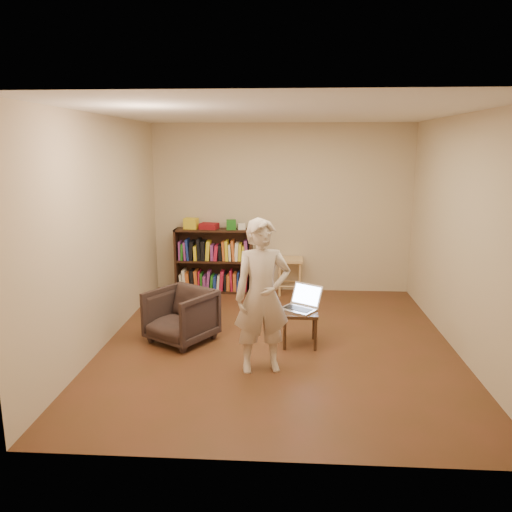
# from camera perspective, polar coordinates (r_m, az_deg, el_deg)

# --- Properties ---
(floor) EXTENTS (4.50, 4.50, 0.00)m
(floor) POSITION_cam_1_polar(r_m,az_deg,el_deg) (5.92, 2.51, -9.92)
(floor) COLOR #4B3018
(floor) RESTS_ON ground
(ceiling) EXTENTS (4.50, 4.50, 0.00)m
(ceiling) POSITION_cam_1_polar(r_m,az_deg,el_deg) (5.49, 2.77, 16.06)
(ceiling) COLOR white
(ceiling) RESTS_ON wall_back
(wall_back) EXTENTS (4.00, 0.00, 4.00)m
(wall_back) POSITION_cam_1_polar(r_m,az_deg,el_deg) (7.79, 2.93, 5.39)
(wall_back) COLOR #C5B295
(wall_back) RESTS_ON floor
(wall_left) EXTENTS (0.00, 4.50, 4.50)m
(wall_left) POSITION_cam_1_polar(r_m,az_deg,el_deg) (5.94, -17.07, 2.67)
(wall_left) COLOR #C5B295
(wall_left) RESTS_ON floor
(wall_right) EXTENTS (0.00, 4.50, 4.50)m
(wall_right) POSITION_cam_1_polar(r_m,az_deg,el_deg) (5.88, 22.53, 2.17)
(wall_right) COLOR #C5B295
(wall_right) RESTS_ON floor
(bookshelf) EXTENTS (1.20, 0.30, 1.00)m
(bookshelf) POSITION_cam_1_polar(r_m,az_deg,el_deg) (7.87, -4.81, -0.93)
(bookshelf) COLOR black
(bookshelf) RESTS_ON floor
(box_yellow) EXTENTS (0.23, 0.18, 0.17)m
(box_yellow) POSITION_cam_1_polar(r_m,az_deg,el_deg) (7.80, -7.44, 3.71)
(box_yellow) COLOR yellow
(box_yellow) RESTS_ON bookshelf
(red_cloth) EXTENTS (0.31, 0.25, 0.09)m
(red_cloth) POSITION_cam_1_polar(r_m,az_deg,el_deg) (7.76, -5.39, 3.43)
(red_cloth) COLOR maroon
(red_cloth) RESTS_ON bookshelf
(box_green) EXTENTS (0.16, 0.16, 0.14)m
(box_green) POSITION_cam_1_polar(r_m,az_deg,el_deg) (7.70, -2.85, 3.60)
(box_green) COLOR #21701E
(box_green) RESTS_ON bookshelf
(box_white) EXTENTS (0.13, 0.13, 0.09)m
(box_white) POSITION_cam_1_polar(r_m,az_deg,el_deg) (7.70, -1.68, 3.41)
(box_white) COLOR white
(box_white) RESTS_ON bookshelf
(stool) EXTENTS (0.39, 0.39, 0.56)m
(stool) POSITION_cam_1_polar(r_m,az_deg,el_deg) (7.72, 3.89, -1.07)
(stool) COLOR tan
(stool) RESTS_ON floor
(armchair) EXTENTS (0.93, 0.93, 0.62)m
(armchair) POSITION_cam_1_polar(r_m,az_deg,el_deg) (5.94, -8.57, -6.77)
(armchair) COLOR #2F231F
(armchair) RESTS_ON floor
(side_table) EXTENTS (0.40, 0.40, 0.40)m
(side_table) POSITION_cam_1_polar(r_m,az_deg,el_deg) (5.79, 5.04, -6.93)
(side_table) COLOR black
(side_table) RESTS_ON floor
(laptop) EXTENTS (0.53, 0.52, 0.27)m
(laptop) POSITION_cam_1_polar(r_m,az_deg,el_deg) (5.82, 5.19, -5.48)
(laptop) COLOR silver
(laptop) RESTS_ON side_table
(person) EXTENTS (0.65, 0.50, 1.57)m
(person) POSITION_cam_1_polar(r_m,az_deg,el_deg) (5.00, 0.72, -4.64)
(person) COLOR beige
(person) RESTS_ON floor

